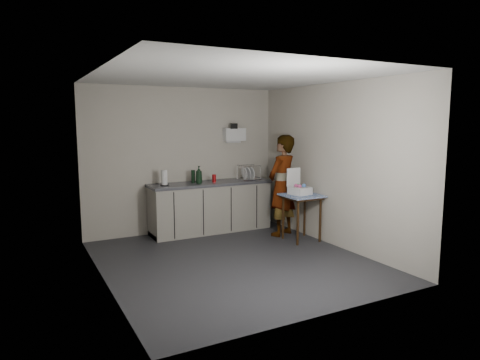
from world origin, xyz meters
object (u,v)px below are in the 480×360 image
dark_bottle (193,176)px  paper_towel (164,178)px  kitchen_counter (211,208)px  side_table (302,201)px  bakery_box (299,189)px  standing_man (282,186)px  dish_rack (248,176)px  soda_can (214,178)px  soap_bottle (199,175)px

dark_bottle → paper_towel: 0.56m
kitchen_counter → side_table: size_ratio=2.87×
side_table → bakery_box: bakery_box is taller
standing_man → bakery_box: size_ratio=4.10×
kitchen_counter → bakery_box: bakery_box is taller
side_table → dish_rack: 1.30m
side_table → paper_towel: size_ratio=2.95×
standing_man → dish_rack: bearing=-97.4°
paper_towel → dish_rack: (1.63, -0.03, -0.06)m
soda_can → dish_rack: bearing=-0.8°
side_table → dish_rack: dish_rack is taller
standing_man → soda_can: 1.23m
standing_man → soda_can: size_ratio=12.91×
kitchen_counter → dish_rack: 0.94m
dark_bottle → bakery_box: 1.89m
soap_bottle → paper_towel: size_ratio=1.18×
soda_can → dish_rack: (0.70, -0.01, -0.01)m
side_table → soda_can: 1.64m
side_table → soap_bottle: bearing=140.2°
dark_bottle → paper_towel: bearing=-173.6°
dark_bottle → dish_rack: size_ratio=0.58×
soda_can → dark_bottle: (-0.37, 0.08, 0.05)m
side_table → paper_towel: bearing=149.0°
side_table → soap_bottle: soap_bottle is taller
kitchen_counter → dark_bottle: bearing=172.4°
side_table → dark_bottle: dark_bottle is taller
side_table → dark_bottle: bearing=138.6°
soap_bottle → dish_rack: 1.02m
side_table → paper_towel: 2.36m
dish_rack → paper_towel: bearing=179.1°
side_table → dark_bottle: 1.96m
side_table → dish_rack: size_ratio=1.98×
kitchen_counter → bakery_box: 1.69m
kitchen_counter → soda_can: (0.06, -0.03, 0.55)m
kitchen_counter → soda_can: size_ratio=16.37×
dish_rack → bakery_box: bearing=-74.3°
bakery_box → dark_bottle: bearing=129.4°
soap_bottle → dish_rack: (1.02, 0.04, -0.09)m
bakery_box → dish_rack: bearing=96.7°
side_table → soda_can: bearing=131.6°
soda_can → paper_towel: (-0.93, 0.01, 0.06)m
soda_can → paper_towel: paper_towel is taller
bakery_box → soap_bottle: bearing=131.1°
soda_can → dark_bottle: dark_bottle is taller
dark_bottle → bakery_box: bearing=-41.6°
side_table → soda_can: (-1.04, 1.24, 0.30)m
dark_bottle → side_table: bearing=-42.8°
paper_towel → soap_bottle: bearing=-5.8°
paper_towel → bakery_box: bearing=-31.3°
standing_man → paper_towel: standing_man is taller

